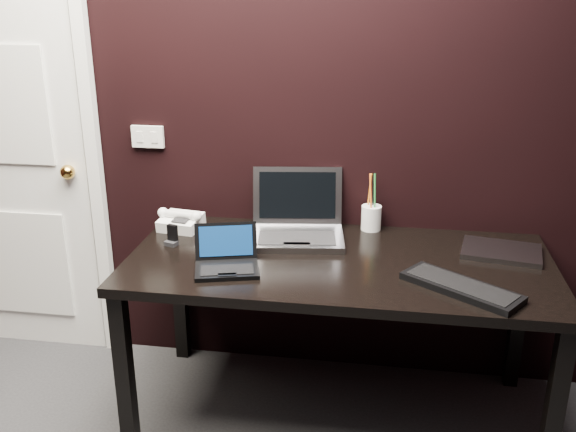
% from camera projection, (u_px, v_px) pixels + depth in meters
% --- Properties ---
extents(wall_back, '(4.00, 0.00, 4.00)m').
position_uv_depth(wall_back, '(281.00, 101.00, 2.80)').
color(wall_back, black).
rests_on(wall_back, ground).
extents(door, '(0.99, 0.10, 2.14)m').
position_uv_depth(door, '(2.00, 147.00, 3.06)').
color(door, white).
rests_on(door, ground).
extents(wall_switch, '(0.15, 0.02, 0.10)m').
position_uv_depth(wall_switch, '(148.00, 137.00, 2.94)').
color(wall_switch, silver).
rests_on(wall_switch, wall_back).
extents(desk, '(1.70, 0.80, 0.74)m').
position_uv_depth(desk, '(339.00, 277.00, 2.60)').
color(desk, black).
rests_on(desk, ground).
extents(netbook, '(0.29, 0.27, 0.16)m').
position_uv_depth(netbook, '(227.00, 261.00, 2.48)').
color(netbook, black).
rests_on(netbook, desk).
extents(silver_laptop, '(0.44, 0.41, 0.27)m').
position_uv_depth(silver_laptop, '(297.00, 226.00, 2.78)').
color(silver_laptop, '#A0A0A5').
rests_on(silver_laptop, desk).
extents(ext_keyboard, '(0.44, 0.37, 0.03)m').
position_uv_depth(ext_keyboard, '(461.00, 287.00, 2.31)').
color(ext_keyboard, black).
rests_on(ext_keyboard, desk).
extents(closed_laptop, '(0.35, 0.28, 0.02)m').
position_uv_depth(closed_laptop, '(501.00, 251.00, 2.62)').
color(closed_laptop, gray).
rests_on(closed_laptop, desk).
extents(desk_phone, '(0.22, 0.18, 0.10)m').
position_uv_depth(desk_phone, '(181.00, 221.00, 2.87)').
color(desk_phone, white).
rests_on(desk_phone, desk).
extents(mobile_phone, '(0.06, 0.05, 0.09)m').
position_uv_depth(mobile_phone, '(172.00, 237.00, 2.71)').
color(mobile_phone, black).
rests_on(mobile_phone, desk).
extents(pen_cup, '(0.10, 0.10, 0.26)m').
position_uv_depth(pen_cup, '(371.00, 217.00, 2.86)').
color(pen_cup, white).
rests_on(pen_cup, desk).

